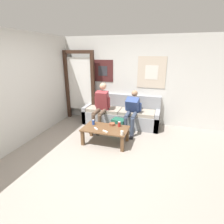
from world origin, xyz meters
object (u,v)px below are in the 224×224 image
at_px(backpack, 119,127).
at_px(drink_can_red, 119,124).
at_px(game_controller_near_right, 96,129).
at_px(person_seated_adult, 101,105).
at_px(ceramic_bowl, 112,124).
at_px(pillar_candle, 122,133).
at_px(couch, 121,115).
at_px(coffee_table, 105,131).
at_px(game_controller_near_left, 105,131).
at_px(person_seated_teen, 132,110).
at_px(drink_can_blue, 93,122).

xyz_separation_m(backpack, drink_can_red, (0.12, -0.40, 0.25)).
bearing_deg(game_controller_near_right, person_seated_adult, 103.87).
relative_size(ceramic_bowl, pillar_candle, 1.37).
height_order(couch, drink_can_red, couch).
bearing_deg(coffee_table, game_controller_near_left, -71.42).
bearing_deg(coffee_table, backpack, 73.83).
bearing_deg(coffee_table, game_controller_near_right, -147.81).
xyz_separation_m(ceramic_bowl, pillar_candle, (0.36, -0.44, 0.01)).
distance_m(pillar_candle, drink_can_red, 0.46).
relative_size(couch, pillar_candle, 20.83).
height_order(couch, game_controller_near_left, couch).
xyz_separation_m(person_seated_adult, person_seated_teen, (0.89, 0.03, -0.09)).
xyz_separation_m(person_seated_adult, drink_can_red, (0.72, -0.70, -0.23)).
bearing_deg(pillar_candle, person_seated_teen, 90.56).
bearing_deg(ceramic_bowl, game_controller_near_left, -95.48).
distance_m(backpack, ceramic_bowl, 0.44).
bearing_deg(drink_can_blue, backpack, 42.06).
xyz_separation_m(person_seated_teen, game_controller_near_left, (-0.39, -1.11, -0.20)).
bearing_deg(drink_can_blue, game_controller_near_left, -36.39).
bearing_deg(game_controller_near_left, drink_can_blue, 143.61).
bearing_deg(game_controller_near_left, couch, 90.41).
distance_m(person_seated_teen, backpack, 0.59).
bearing_deg(drink_can_blue, game_controller_near_right, -54.58).
height_order(drink_can_red, game_controller_near_right, drink_can_red).
xyz_separation_m(person_seated_adult, pillar_candle, (0.90, -1.12, -0.25)).
height_order(couch, pillar_candle, couch).
relative_size(coffee_table, game_controller_near_right, 8.22).
distance_m(ceramic_bowl, pillar_candle, 0.57).
bearing_deg(person_seated_teen, game_controller_near_right, -122.01).
bearing_deg(backpack, ceramic_bowl, -99.44).
distance_m(person_seated_adult, person_seated_teen, 0.89).
relative_size(drink_can_red, game_controller_near_left, 0.87).
height_order(pillar_candle, drink_can_red, drink_can_red).
relative_size(backpack, game_controller_near_right, 3.21).
height_order(couch, backpack, couch).
xyz_separation_m(backpack, drink_can_blue, (-0.52, -0.47, 0.25)).
relative_size(backpack, ceramic_bowl, 2.83).
bearing_deg(ceramic_bowl, drink_can_red, -6.49).
bearing_deg(coffee_table, pillar_candle, -27.39).
bearing_deg(ceramic_bowl, drink_can_blue, -168.68).
bearing_deg(coffee_table, person_seated_adult, 116.36).
relative_size(drink_can_blue, game_controller_near_right, 0.95).
bearing_deg(drink_can_red, person_seated_adult, 136.14).
bearing_deg(drink_can_red, game_controller_near_right, -148.06).
bearing_deg(drink_can_blue, ceramic_bowl, 11.32).
xyz_separation_m(drink_can_blue, game_controller_near_right, (0.16, -0.23, -0.05)).
xyz_separation_m(drink_can_red, game_controller_near_left, (-0.22, -0.38, -0.05)).
distance_m(ceramic_bowl, game_controller_near_right, 0.43).
height_order(drink_can_blue, game_controller_near_right, drink_can_blue).
relative_size(coffee_table, pillar_candle, 9.91).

